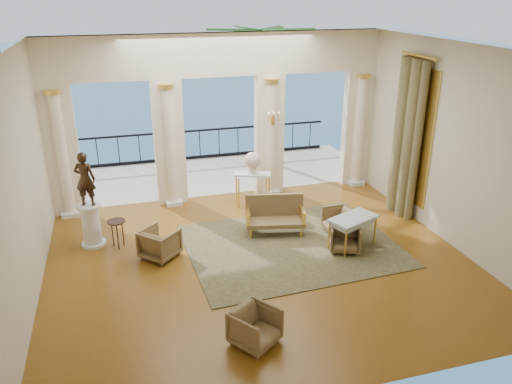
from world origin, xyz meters
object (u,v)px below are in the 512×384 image
object	(u,v)px
statue	(85,179)
settee	(275,215)
pedestal	(91,226)
armchair_c	(339,220)
armchair_d	(160,242)
armchair_b	(345,236)
console_table	(253,179)
side_table	(117,225)
armchair_a	(255,325)
game_table	(353,220)

from	to	relation	value
statue	settee	bearing A→B (deg)	-168.61
pedestal	armchair_c	bearing A→B (deg)	-9.70
statue	armchair_d	bearing A→B (deg)	164.01
armchair_b	settee	bearing A→B (deg)	155.89
armchair_b	armchair_c	bearing A→B (deg)	95.89
armchair_b	statue	xyz separation A→B (m)	(-5.50, 1.83, 1.30)
armchair_b	pedestal	distance (m)	5.80
pedestal	armchair_b	bearing A→B (deg)	-18.35
armchair_c	console_table	xyz separation A→B (m)	(-1.55, 2.23, 0.41)
armchair_d	console_table	world-z (taller)	console_table
armchair_c	side_table	bearing A→B (deg)	-98.06
armchair_c	settee	distance (m)	1.57
armchair_a	armchair_d	xyz separation A→B (m)	(-1.22, 3.38, 0.01)
armchair_b	pedestal	bearing A→B (deg)	-176.35
console_table	side_table	distance (m)	3.94
armchair_b	game_table	xyz separation A→B (m)	(0.22, 0.09, 0.33)
armchair_c	console_table	bearing A→B (deg)	-145.32
armchair_d	game_table	xyz separation A→B (m)	(4.28, -0.75, 0.31)
armchair_b	settee	xyz separation A→B (m)	(-1.25, 1.30, 0.12)
settee	game_table	bearing A→B (deg)	-27.53
settee	statue	world-z (taller)	statue
armchair_d	game_table	size ratio (longest dim) A/B	0.59
pedestal	side_table	distance (m)	0.62
armchair_c	statue	distance (m)	5.97
armchair_d	settee	xyz separation A→B (m)	(2.81, 0.46, 0.09)
settee	game_table	xyz separation A→B (m)	(1.47, -1.21, 0.21)
armchair_b	console_table	distance (m)	3.37
console_table	side_table	xyz separation A→B (m)	(-3.63, -1.51, -0.18)
side_table	armchair_c	bearing A→B (deg)	-7.88
armchair_c	armchair_d	distance (m)	4.30
pedestal	statue	bearing A→B (deg)	-90.00
armchair_d	pedestal	distance (m)	1.75
armchair_a	console_table	world-z (taller)	console_table
armchair_a	armchair_c	world-z (taller)	armchair_a
settee	pedestal	distance (m)	4.29
armchair_d	settee	bearing A→B (deg)	-125.46
armchair_b	side_table	world-z (taller)	armchair_b
armchair_a	armchair_c	xyz separation A→B (m)	(3.08, 3.38, -0.02)
armchair_d	statue	world-z (taller)	statue
game_table	side_table	world-z (taller)	game_table
armchair_d	statue	xyz separation A→B (m)	(-1.44, 0.99, 1.27)
armchair_a	armchair_d	distance (m)	3.59
pedestal	side_table	xyz separation A→B (m)	(0.56, -0.26, 0.08)
game_table	statue	xyz separation A→B (m)	(-5.72, 1.74, 0.97)
pedestal	side_table	bearing A→B (deg)	-25.33
settee	game_table	world-z (taller)	settee
armchair_c	console_table	world-z (taller)	console_table
armchair_b	console_table	size ratio (longest dim) A/B	0.67
armchair_b	armchair_c	distance (m)	0.88
pedestal	statue	size ratio (longest dim) A/B	0.82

